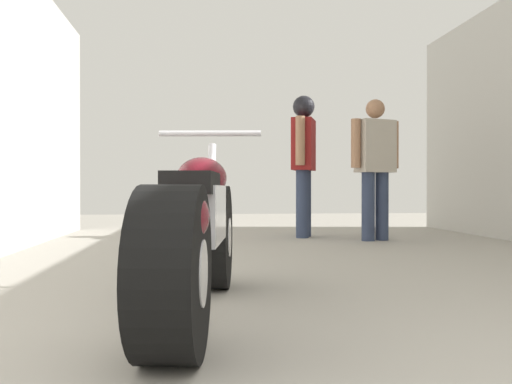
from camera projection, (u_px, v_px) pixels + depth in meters
name	position (u px, v px, depth m)	size (l,w,h in m)	color
ground_plane	(314.00, 264.00, 4.56)	(17.93, 17.93, 0.00)	#9E998E
motorcycle_maroon_cruiser	(195.00, 234.00, 2.67)	(0.65, 2.12, 0.98)	black
mechanic_in_blue	(375.00, 161.00, 6.60)	(0.68, 0.38, 1.70)	#2D3851
mechanic_with_helmet	(304.00, 152.00, 7.06)	(0.40, 0.71, 1.82)	#2D3851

